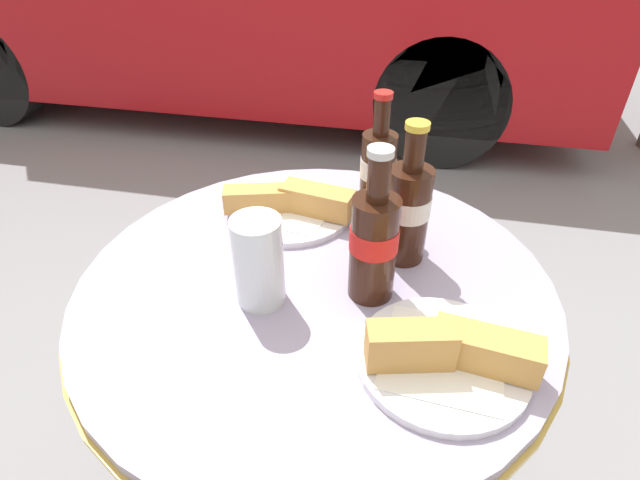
% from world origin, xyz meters
% --- Properties ---
extents(bistro_table, '(0.75, 0.75, 0.71)m').
position_xyz_m(bistro_table, '(0.00, 0.00, 0.55)').
color(bistro_table, gold).
rests_on(bistro_table, ground_plane).
extents(cola_bottle_left, '(0.06, 0.06, 0.23)m').
position_xyz_m(cola_bottle_left, '(0.07, 0.21, 0.80)').
color(cola_bottle_left, '#33190F').
rests_on(cola_bottle_left, bistro_table).
extents(cola_bottle_right, '(0.07, 0.07, 0.24)m').
position_xyz_m(cola_bottle_right, '(0.09, -0.01, 0.80)').
color(cola_bottle_right, '#33190F').
rests_on(cola_bottle_right, bistro_table).
extents(cola_bottle_center, '(0.07, 0.07, 0.23)m').
position_xyz_m(cola_bottle_center, '(0.13, 0.09, 0.80)').
color(cola_bottle_center, '#33190F').
rests_on(cola_bottle_center, bistro_table).
extents(drinking_glass, '(0.07, 0.07, 0.14)m').
position_xyz_m(drinking_glass, '(-0.07, -0.06, 0.77)').
color(drinking_glass, silver).
rests_on(drinking_glass, bistro_table).
extents(lunch_plate_near, '(0.24, 0.23, 0.06)m').
position_xyz_m(lunch_plate_near, '(-0.08, 0.17, 0.73)').
color(lunch_plate_near, white).
rests_on(lunch_plate_near, bistro_table).
extents(lunch_plate_far, '(0.23, 0.22, 0.07)m').
position_xyz_m(lunch_plate_far, '(0.20, -0.13, 0.73)').
color(lunch_plate_far, white).
rests_on(lunch_plate_far, bistro_table).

